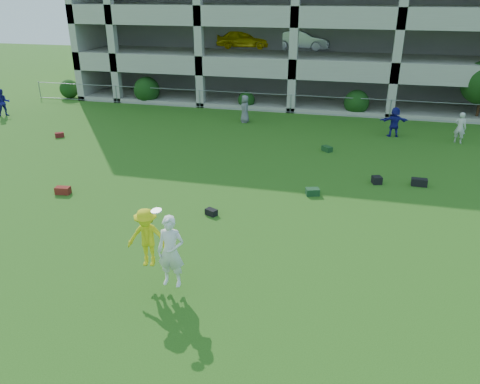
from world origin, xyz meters
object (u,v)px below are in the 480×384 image
(crate_d, at_px, (377,180))
(parking_garage, at_px, (311,6))
(frisbee_contest, at_px, (156,243))
(bystander_a, at_px, (3,103))
(bystander_e, at_px, (460,128))
(bystander_d, at_px, (394,122))
(bystander_c, at_px, (245,109))

(crate_d, height_order, parking_garage, parking_garage)
(crate_d, bearing_deg, frisbee_contest, -123.25)
(bystander_a, distance_m, frisbee_contest, 21.84)
(bystander_a, height_order, parking_garage, parking_garage)
(crate_d, relative_size, frisbee_contest, 0.17)
(bystander_e, bearing_deg, bystander_d, 17.72)
(parking_garage, bearing_deg, crate_d, -75.31)
(bystander_a, distance_m, crate_d, 22.82)
(crate_d, xyz_separation_m, parking_garage, (-5.09, 19.40, 5.86))
(bystander_c, distance_m, crate_d, 10.82)
(bystander_c, bearing_deg, bystander_d, 62.03)
(bystander_d, xyz_separation_m, parking_garage, (-6.04, 12.38, 5.23))
(bystander_e, bearing_deg, crate_d, 82.79)
(bystander_d, bearing_deg, parking_garage, -74.47)
(crate_d, xyz_separation_m, frisbee_contest, (-5.72, -8.72, 1.15))
(bystander_d, bearing_deg, bystander_e, 162.72)
(crate_d, height_order, frisbee_contest, frisbee_contest)
(parking_garage, bearing_deg, bystander_e, -54.21)
(bystander_a, relative_size, parking_garage, 0.06)
(bystander_c, height_order, frisbee_contest, frisbee_contest)
(bystander_a, distance_m, bystander_c, 14.87)
(bystander_d, xyz_separation_m, crate_d, (-0.95, -7.02, -0.63))
(bystander_a, relative_size, bystander_c, 1.05)
(bystander_e, xyz_separation_m, crate_d, (-4.11, -6.64, -0.64))
(bystander_d, bearing_deg, crate_d, 71.80)
(bystander_c, bearing_deg, bystander_a, -103.60)
(bystander_c, bearing_deg, bystander_e, 61.81)
(crate_d, bearing_deg, bystander_a, 165.40)
(bystander_a, height_order, frisbee_contest, frisbee_contest)
(bystander_a, xyz_separation_m, frisbee_contest, (16.36, -14.47, 0.46))
(bystander_d, xyz_separation_m, frisbee_contest, (-6.67, -15.74, 0.51))
(bystander_a, relative_size, bystander_e, 1.05)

